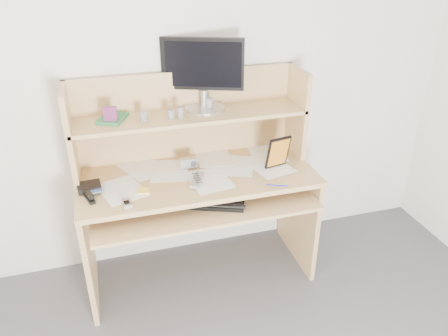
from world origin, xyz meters
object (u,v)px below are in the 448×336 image
object	(u,v)px
desk	(195,177)
keyboard	(203,200)
game_case	(278,152)
tv_remote	(197,180)
monitor	(203,72)

from	to	relation	value
desk	keyboard	xyz separation A→B (m)	(-0.01, -0.23, -0.03)
game_case	desk	bearing A→B (deg)	152.97
tv_remote	keyboard	bearing A→B (deg)	-51.17
game_case	monitor	bearing A→B (deg)	132.45
game_case	tv_remote	bearing A→B (deg)	171.48
desk	game_case	size ratio (longest dim) A/B	6.85
desk	keyboard	world-z (taller)	desk
keyboard	monitor	bearing A→B (deg)	95.81
tv_remote	monitor	size ratio (longest dim) A/B	0.38
tv_remote	monitor	world-z (taller)	monitor
desk	tv_remote	size ratio (longest dim) A/B	7.99
desk	tv_remote	xyz separation A→B (m)	(-0.02, -0.16, 0.07)
tv_remote	game_case	world-z (taller)	game_case
tv_remote	game_case	xyz separation A→B (m)	(0.51, 0.03, 0.09)
desk	tv_remote	world-z (taller)	desk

